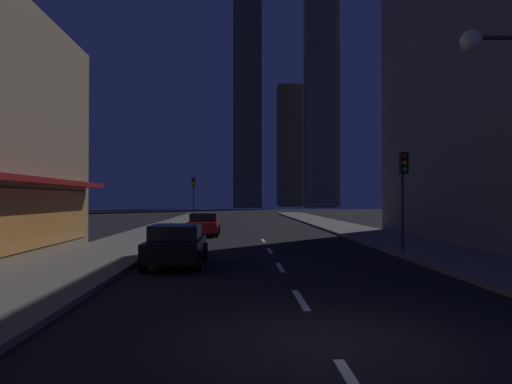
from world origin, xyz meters
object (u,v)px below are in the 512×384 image
traffic_light_near_right (403,179)px  traffic_light_far_left (194,190)px  car_parked_far (204,224)px  street_lamp_right (501,94)px  fire_hydrant_far_left (171,227)px  car_parked_near (176,245)px

traffic_light_near_right → traffic_light_far_left: same height
car_parked_far → street_lamp_right: (8.98, -18.33, 4.33)m
traffic_light_near_right → fire_hydrant_far_left: bearing=132.6°
car_parked_near → fire_hydrant_far_left: bearing=98.6°
traffic_light_far_left → car_parked_far: bearing=-81.9°
traffic_light_near_right → street_lamp_right: size_ratio=0.64×
car_parked_far → street_lamp_right: street_lamp_right is taller
car_parked_far → car_parked_near: bearing=-90.0°
fire_hydrant_far_left → car_parked_near: bearing=-81.4°
fire_hydrant_far_left → street_lamp_right: 23.37m
traffic_light_near_right → car_parked_far: bearing=130.2°
fire_hydrant_far_left → car_parked_far: bearing=-35.0°
traffic_light_far_left → street_lamp_right: (10.88, -31.66, 1.87)m
fire_hydrant_far_left → traffic_light_near_right: bearing=-47.4°
car_parked_near → traffic_light_far_left: traffic_light_far_left is taller
car_parked_near → car_parked_far: same height
traffic_light_far_left → street_lamp_right: bearing=-71.0°
traffic_light_near_right → traffic_light_far_left: (-11.00, 24.11, 0.00)m
car_parked_near → car_parked_far: size_ratio=1.00×
car_parked_near → traffic_light_far_left: (-1.90, 27.02, 2.45)m
car_parked_far → fire_hydrant_far_left: (-2.30, 1.61, -0.29)m
street_lamp_right → car_parked_near: bearing=152.6°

